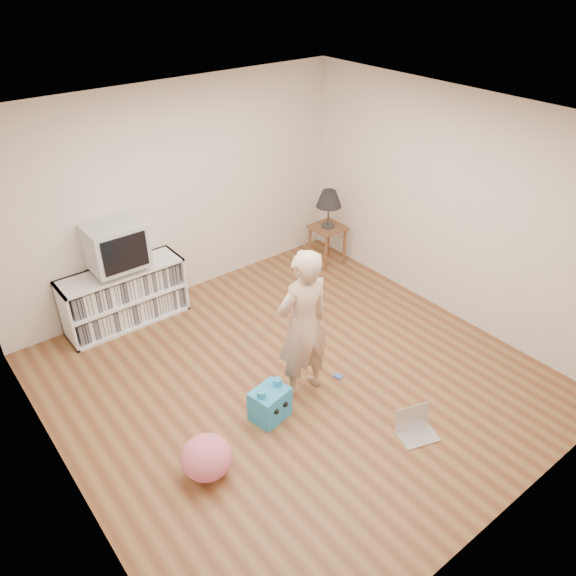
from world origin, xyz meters
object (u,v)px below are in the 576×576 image
at_px(laptop, 415,427).
at_px(crt_tv, 115,245).
at_px(dvd_deck, 119,267).
at_px(table_lamp, 329,199).
at_px(media_unit, 124,296).
at_px(person, 303,325).
at_px(side_table, 327,235).
at_px(plush_blue, 270,404).
at_px(plush_pink, 206,457).

bearing_deg(laptop, crt_tv, 130.52).
relative_size(dvd_deck, table_lamp, 0.87).
height_order(media_unit, person, person).
relative_size(dvd_deck, side_table, 0.82).
distance_m(dvd_deck, side_table, 2.84).
height_order(side_table, laptop, side_table).
height_order(dvd_deck, plush_blue, dvd_deck).
height_order(table_lamp, laptop, table_lamp).
bearing_deg(table_lamp, crt_tv, 172.53).
relative_size(media_unit, crt_tv, 2.33).
bearing_deg(crt_tv, plush_pink, -99.63).
distance_m(media_unit, plush_pink, 2.55).
height_order(person, plush_pink, person).
height_order(table_lamp, plush_blue, table_lamp).
distance_m(dvd_deck, table_lamp, 2.83).
height_order(crt_tv, laptop, crt_tv).
bearing_deg(plush_pink, table_lamp, 33.44).
distance_m(crt_tv, laptop, 3.65).
xyz_separation_m(dvd_deck, crt_tv, (-0.00, -0.00, 0.29)).
xyz_separation_m(dvd_deck, table_lamp, (2.80, -0.37, 0.21)).
height_order(side_table, plush_blue, side_table).
distance_m(laptop, plush_pink, 1.90).
relative_size(crt_tv, plush_blue, 1.53).
relative_size(side_table, plush_blue, 1.40).
relative_size(person, laptop, 3.79).
xyz_separation_m(dvd_deck, side_table, (2.80, -0.37, -0.32)).
bearing_deg(crt_tv, table_lamp, -7.47).
height_order(crt_tv, plush_pink, crt_tv).
bearing_deg(table_lamp, side_table, 0.00).
bearing_deg(dvd_deck, table_lamp, -7.54).
height_order(dvd_deck, plush_pink, dvd_deck).
relative_size(laptop, plush_blue, 1.06).
height_order(media_unit, plush_blue, media_unit).
distance_m(side_table, table_lamp, 0.53).
height_order(laptop, plush_blue, plush_blue).
relative_size(dvd_deck, person, 0.29).
xyz_separation_m(media_unit, crt_tv, (-0.00, -0.02, 0.67)).
relative_size(crt_tv, plush_pink, 1.39).
bearing_deg(crt_tv, side_table, -7.47).
relative_size(person, plush_pink, 3.66).
height_order(table_lamp, person, person).
xyz_separation_m(side_table, plush_blue, (-2.41, -1.92, -0.25)).
distance_m(crt_tv, plush_pink, 2.66).
bearing_deg(table_lamp, plush_blue, -141.41).
height_order(media_unit, plush_pink, media_unit).
height_order(crt_tv, table_lamp, crt_tv).
bearing_deg(plush_blue, plush_pink, -177.31).
bearing_deg(side_table, table_lamp, 0.00).
bearing_deg(media_unit, side_table, -7.85).
xyz_separation_m(laptop, plush_blue, (-0.92, 0.98, 0.10)).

